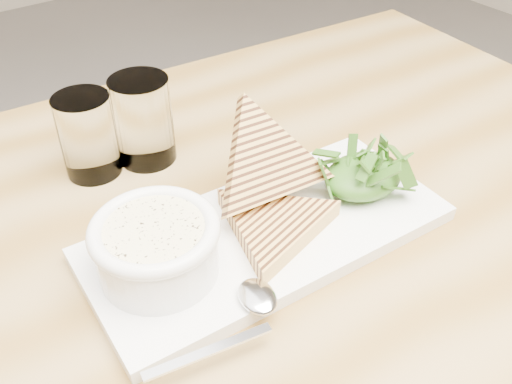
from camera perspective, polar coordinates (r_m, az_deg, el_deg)
table_top at (r=0.57m, az=-6.16°, el=-10.78°), size 1.35×0.96×0.04m
table_leg_br at (r=1.31m, az=8.62°, el=0.87°), size 0.06×0.06×0.69m
platter at (r=0.59m, az=1.15°, el=-4.17°), size 0.38×0.19×0.02m
soup_bowl at (r=0.53m, az=-9.82°, el=-6.06°), size 0.11×0.11×0.04m
soup at (r=0.52m, az=-10.14°, el=-3.91°), size 0.09×0.09×0.01m
bowl_rim at (r=0.51m, az=-10.17°, el=-3.75°), size 0.12×0.12×0.01m
sandwich_flat at (r=0.57m, az=1.76°, el=-3.35°), size 0.18×0.18×0.02m
sandwich_lean at (r=0.59m, az=1.05°, el=2.87°), size 0.16×0.18×0.17m
salad_base at (r=0.63m, az=10.69°, el=1.59°), size 0.09×0.07×0.04m
arugula_pile at (r=0.63m, az=10.79°, el=2.25°), size 0.11×0.10×0.05m
spoon_bowl at (r=0.51m, az=0.14°, el=-10.38°), size 0.04×0.05×0.01m
spoon_handle at (r=0.48m, az=-4.78°, el=-15.59°), size 0.11×0.03×0.00m
glass_near at (r=0.69m, az=-11.21°, el=7.03°), size 0.07×0.07×0.11m
glass_far at (r=0.69m, az=-16.46°, el=5.41°), size 0.07×0.07×0.10m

